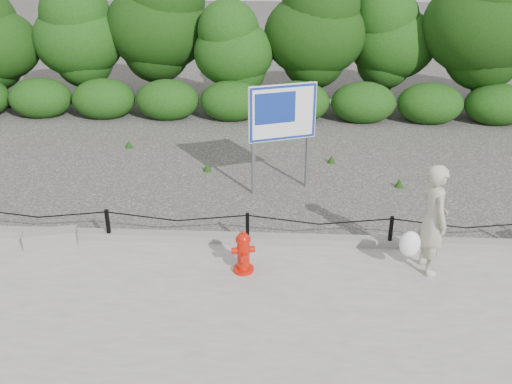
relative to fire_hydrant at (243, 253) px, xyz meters
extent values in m
plane|color=#2D2B28|center=(0.01, 0.90, -0.43)|extent=(90.00, 90.00, 0.00)
cube|color=gray|center=(0.01, -1.10, -0.39)|extent=(14.00, 4.00, 0.08)
cube|color=slate|center=(0.01, 0.95, -0.28)|extent=(14.00, 0.22, 0.14)
cube|color=black|center=(-2.49, 0.90, -0.05)|extent=(0.06, 0.06, 0.60)
cube|color=black|center=(0.01, 0.90, -0.05)|extent=(0.06, 0.06, 0.60)
cube|color=black|center=(2.51, 0.90, -0.05)|extent=(0.06, 0.06, 0.60)
cylinder|color=black|center=(-3.74, 0.90, 0.17)|extent=(2.50, 0.02, 0.02)
cylinder|color=black|center=(-1.24, 0.90, 0.17)|extent=(2.50, 0.02, 0.02)
cylinder|color=black|center=(1.26, 0.90, 0.17)|extent=(2.50, 0.02, 0.02)
cylinder|color=black|center=(3.76, 0.90, 0.17)|extent=(2.50, 0.02, 0.02)
cylinder|color=black|center=(-8.49, 9.50, 0.49)|extent=(0.18, 0.18, 1.84)
cylinder|color=black|center=(-5.99, 9.90, 0.55)|extent=(0.18, 0.18, 1.95)
ellipsoid|color=#225213|center=(-5.99, 9.90, 1.91)|extent=(2.88, 2.49, 3.11)
cylinder|color=black|center=(-3.49, 10.30, 0.71)|extent=(0.18, 0.18, 2.27)
ellipsoid|color=#225213|center=(-3.49, 10.30, 2.30)|extent=(3.36, 2.90, 3.63)
cylinder|color=black|center=(-0.99, 9.50, 0.42)|extent=(0.18, 0.18, 1.69)
ellipsoid|color=#225213|center=(-0.99, 9.50, 1.60)|extent=(2.49, 2.16, 2.70)
cylinder|color=black|center=(1.51, 9.90, 0.65)|extent=(0.18, 0.18, 2.15)
ellipsoid|color=#225213|center=(1.51, 9.90, 2.15)|extent=(3.18, 2.75, 3.43)
cylinder|color=black|center=(4.01, 10.30, 0.50)|extent=(0.18, 0.18, 1.86)
ellipsoid|color=#225213|center=(4.01, 10.30, 1.81)|extent=(2.75, 2.38, 2.98)
cylinder|color=black|center=(6.51, 9.50, 0.82)|extent=(0.18, 0.18, 2.48)
ellipsoid|color=#225213|center=(6.51, 9.50, 2.55)|extent=(3.67, 3.18, 3.97)
cylinder|color=red|center=(0.00, 0.01, -0.32)|extent=(0.40, 0.40, 0.06)
cylinder|color=red|center=(0.00, 0.01, -0.04)|extent=(0.25, 0.25, 0.51)
cylinder|color=red|center=(0.00, 0.01, 0.24)|extent=(0.29, 0.29, 0.05)
ellipsoid|color=red|center=(0.00, 0.01, 0.27)|extent=(0.26, 0.26, 0.16)
cylinder|color=red|center=(0.00, 0.01, 0.36)|extent=(0.07, 0.07, 0.05)
cylinder|color=red|center=(-0.14, -0.02, 0.05)|extent=(0.11, 0.12, 0.10)
cylinder|color=red|center=(0.14, 0.04, 0.05)|extent=(0.11, 0.12, 0.10)
cylinder|color=red|center=(0.03, -0.14, -0.01)|extent=(0.16, 0.14, 0.14)
cylinder|color=slate|center=(-0.03, -0.11, -0.08)|extent=(0.01, 0.05, 0.11)
imported|color=#A5A38D|center=(2.99, 0.22, 0.58)|extent=(0.55, 0.74, 1.84)
ellipsoid|color=white|center=(2.64, 0.07, 0.20)|extent=(0.33, 0.26, 0.44)
cube|color=gray|center=(-3.46, 0.65, -0.20)|extent=(0.94, 0.53, 0.28)
cube|color=slate|center=(-0.02, 3.19, 0.76)|extent=(0.09, 0.09, 2.36)
cube|color=slate|center=(1.14, 3.64, 0.76)|extent=(0.09, 0.09, 2.36)
cube|color=white|center=(0.58, 3.37, 1.35)|extent=(1.40, 0.58, 1.18)
cube|color=navy|center=(0.59, 3.34, 1.35)|extent=(1.35, 0.53, 1.15)
cube|color=navy|center=(0.42, 3.27, 1.47)|extent=(0.83, 0.33, 0.65)
camera|label=1|loc=(0.60, -7.48, 4.54)|focal=38.00mm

